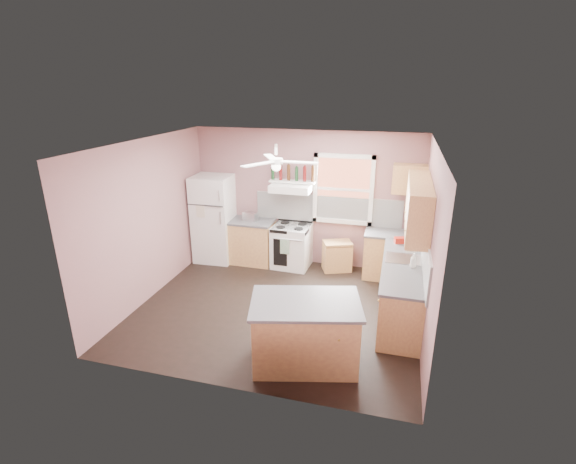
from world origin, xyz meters
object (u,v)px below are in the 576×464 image
(stove, at_px, (292,246))
(island, at_px, (305,334))
(refrigerator, at_px, (214,219))
(toaster, at_px, (250,217))
(cart, at_px, (337,257))

(stove, relative_size, island, 0.65)
(refrigerator, bearing_deg, stove, -1.23)
(stove, bearing_deg, toaster, -176.08)
(toaster, distance_m, cart, 1.91)
(refrigerator, xyz_separation_m, cart, (2.56, 0.10, -0.62))
(refrigerator, xyz_separation_m, island, (2.59, -2.90, -0.46))
(toaster, relative_size, stove, 0.33)
(cart, relative_size, island, 0.41)
(toaster, height_order, cart, toaster)
(island, bearing_deg, stove, 93.93)
(cart, xyz_separation_m, island, (0.03, -3.00, 0.16))
(refrigerator, height_order, island, refrigerator)
(toaster, height_order, stove, toaster)
(refrigerator, height_order, cart, refrigerator)
(stove, xyz_separation_m, island, (0.95, -2.95, 0.00))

